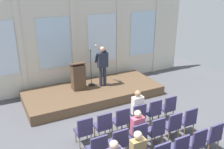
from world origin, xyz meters
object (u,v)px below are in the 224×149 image
Objects in this scene: audience_r0_c3 at (137,108)px; chair_r1_c1 at (118,141)px; chair_r2_c3 at (178,148)px; audience_r1_c2 at (136,128)px; chair_r0_c5 at (168,106)px; chair_r1_c4 at (172,124)px; mic_stand at (91,78)px; chair_r2_c4 at (196,141)px; chair_r1_c2 at (138,135)px; chair_r0_c4 at (153,111)px; chair_r0_c0 at (84,130)px; chair_r1_c0 at (97,148)px; chair_r0_c2 at (121,119)px; chair_r1_c5 at (188,119)px; chair_r0_c1 at (103,124)px; chair_r2_c5 at (212,135)px; speaker at (102,63)px; chair_r0_c3 at (138,115)px; chair_r1_c3 at (156,130)px; lectern at (78,76)px.

chair_r1_c1 is at bearing -139.92° from audience_r0_c3.
audience_r1_c2 is at bearing 120.63° from chair_r2_c3.
chair_r0_c5 and chair_r1_c4 have the same top height.
mic_stand is 4.34m from chair_r1_c1.
chair_r1_c1 is 2.07m from chair_r2_c4.
chair_r1_c2 is at bearing -90.00° from audience_r1_c2.
chair_r1_c1 is at bearing -152.61° from chair_r0_c4.
chair_r0_c0 is 0.73× the size of audience_r1_c2.
chair_r1_c0 and chair_r1_c2 have the same top height.
mic_stand is at bearing 83.23° from chair_r0_c2.
chair_r1_c5 is (1.84, -0.95, 0.00)m from chair_r0_c2.
chair_r0_c0 is at bearing 180.00° from chair_r0_c1.
chair_r2_c5 is at bearing -90.00° from chair_r0_c5.
chair_r1_c0 is (-0.61, -0.95, 0.00)m from chair_r0_c1.
chair_r2_c4 is at bearing -40.18° from audience_r1_c2.
audience_r1_c2 is (-0.79, -3.86, -0.65)m from speaker.
chair_r1_c0 is 1.00× the size of chair_r2_c3.
chair_r1_c1 is (-1.23, -0.95, 0.00)m from chair_r0_c3.
chair_r1_c4 is (0.61, 0.00, 0.00)m from chair_r1_c3.
chair_r1_c2 is at bearing -86.67° from lectern.
mic_stand reaches higher than chair_r1_c5.
chair_r1_c3 is at bearing -142.15° from chair_r0_c5.
chair_r1_c1 is 1.00× the size of chair_r1_c4.
chair_r0_c3 is at bearing 0.00° from chair_r0_c0.
lectern reaches higher than audience_r1_c2.
chair_r0_c0 and chair_r1_c4 have the same top height.
chair_r1_c1 is 1.00× the size of chair_r1_c2.
chair_r1_c2 is 1.00× the size of chair_r2_c3.
chair_r0_c3 is at bearing 122.76° from chair_r1_c4.
chair_r0_c3 is 1.23m from chair_r0_c5.
chair_r1_c2 is at bearing -37.85° from chair_r0_c0.
chair_r1_c1 is 1.00× the size of chair_r2_c4.
audience_r1_c2 is at bearing 3.85° from chair_r1_c0.
chair_r0_c1 is 1.00× the size of chair_r1_c0.
speaker is 1.81× the size of chair_r1_c3.
audience_r0_c3 is (-0.18, -2.91, -0.62)m from speaker.
lectern reaches higher than chair_r1_c0.
mic_stand is at bearing 94.05° from audience_r0_c3.
chair_r2_c5 is (0.00, -0.95, 0.00)m from chair_r1_c5.
speaker is 1.81× the size of chair_r2_c4.
lectern is at bearing 115.11° from chair_r0_c4.
chair_r1_c3 is at bearing 142.15° from chair_r2_c5.
chair_r1_c4 and chair_r2_c3 have the same top height.
chair_r1_c4 is (1.23, -0.08, -0.19)m from audience_r1_c2.
chair_r1_c1 and chair_r2_c3 have the same top height.
lectern reaches higher than chair_r1_c3.
chair_r0_c2 and chair_r0_c4 have the same top height.
chair_r1_c0 is 1.00× the size of chair_r1_c1.
audience_r1_c2 reaches higher than chair_r1_c1.
lectern reaches higher than chair_r1_c5.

